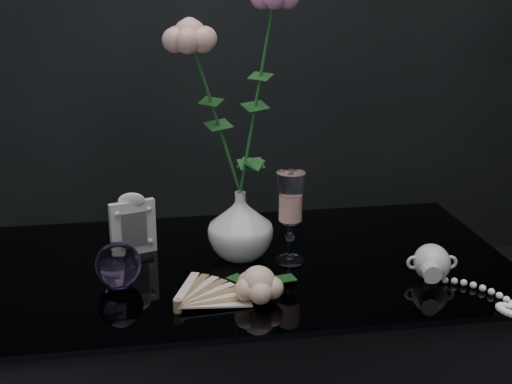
{
  "coord_description": "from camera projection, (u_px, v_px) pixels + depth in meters",
  "views": [
    {
      "loc": [
        -0.2,
        -1.24,
        1.34
      ],
      "look_at": [
        0.01,
        0.01,
        0.92
      ],
      "focal_mm": 50.0,
      "sensor_mm": 36.0,
      "label": 1
    }
  ],
  "objects": [
    {
      "name": "wine_glass",
      "position": [
        290.0,
        218.0,
        1.4
      ],
      "size": [
        0.07,
        0.07,
        0.19
      ],
      "primitive_type": null,
      "rotation": [
        0.0,
        0.0,
        0.34
      ],
      "color": "white",
      "rests_on": "table"
    },
    {
      "name": "picture_frame",
      "position": [
        133.0,
        223.0,
        1.45
      ],
      "size": [
        0.12,
        0.1,
        0.13
      ],
      "primitive_type": null,
      "rotation": [
        0.0,
        0.0,
        0.3
      ],
      "color": "white",
      "rests_on": "table"
    },
    {
      "name": "pearl_jar",
      "position": [
        432.0,
        261.0,
        1.34
      ],
      "size": [
        0.27,
        0.28,
        0.07
      ],
      "primitive_type": null,
      "rotation": [
        0.0,
        0.0,
        -0.15
      ],
      "color": "silver",
      "rests_on": "table"
    },
    {
      "name": "paperweight",
      "position": [
        118.0,
        264.0,
        1.31
      ],
      "size": [
        0.09,
        0.09,
        0.08
      ],
      "primitive_type": null,
      "rotation": [
        0.0,
        0.0,
        -0.07
      ],
      "color": "#906EB2",
      "rests_on": "table"
    },
    {
      "name": "roses",
      "position": [
        236.0,
        86.0,
        1.34
      ],
      "size": [
        0.24,
        0.12,
        0.46
      ],
      "color": "#FAAD9D",
      "rests_on": "vase"
    },
    {
      "name": "loose_rose",
      "position": [
        258.0,
        284.0,
        1.25
      ],
      "size": [
        0.2,
        0.23,
        0.07
      ],
      "primitive_type": null,
      "rotation": [
        0.0,
        0.0,
        -0.34
      ],
      "color": "#FEC3A4",
      "rests_on": "table"
    },
    {
      "name": "vase",
      "position": [
        240.0,
        225.0,
        1.43
      ],
      "size": [
        0.18,
        0.18,
        0.14
      ],
      "primitive_type": "imported",
      "rotation": [
        0.0,
        0.0,
        0.43
      ],
      "color": "white",
      "rests_on": "table"
    },
    {
      "name": "paper_fan",
      "position": [
        178.0,
        305.0,
        1.22
      ],
      "size": [
        0.32,
        0.29,
        0.03
      ],
      "primitive_type": null,
      "rotation": [
        0.0,
        0.0,
        0.43
      ],
      "color": "#FEF2CB",
      "rests_on": "table"
    }
  ]
}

